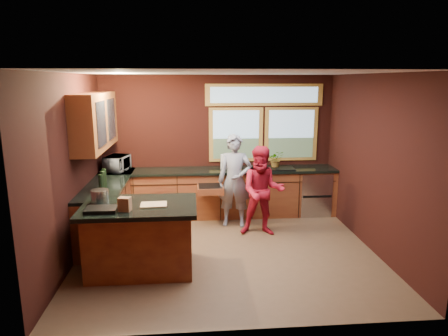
{
  "coord_description": "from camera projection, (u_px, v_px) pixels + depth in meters",
  "views": [
    {
      "loc": [
        -0.53,
        -5.75,
        2.6
      ],
      "look_at": [
        -0.02,
        0.4,
        1.24
      ],
      "focal_mm": 32.0,
      "sensor_mm": 36.0,
      "label": 1
    }
  ],
  "objects": [
    {
      "name": "potted_plant",
      "position": [
        276.0,
        159.0,
        7.75
      ],
      "size": [
        0.29,
        0.25,
        0.33
      ],
      "primitive_type": "imported",
      "color": "#999999",
      "rests_on": "back_counter"
    },
    {
      "name": "left_counter",
      "position": [
        109.0,
        209.0,
        6.76
      ],
      "size": [
        0.64,
        2.3,
        0.93
      ],
      "color": "#592015",
      "rests_on": "floor"
    },
    {
      "name": "person_grey",
      "position": [
        235.0,
        181.0,
        7.15
      ],
      "size": [
        0.67,
        0.51,
        1.67
      ],
      "primitive_type": "imported",
      "rotation": [
        0.0,
        0.0,
        -0.19
      ],
      "color": "slate",
      "rests_on": "floor"
    },
    {
      "name": "room_shell",
      "position": [
        187.0,
        134.0,
        6.07
      ],
      "size": [
        4.52,
        4.02,
        2.71
      ],
      "color": "black",
      "rests_on": "ground"
    },
    {
      "name": "black_tray",
      "position": [
        101.0,
        210.0,
        5.13
      ],
      "size": [
        0.4,
        0.28,
        0.05
      ],
      "primitive_type": "cube",
      "rotation": [
        0.0,
        0.0,
        0.01
      ],
      "color": "black",
      "rests_on": "island"
    },
    {
      "name": "paper_bag",
      "position": [
        125.0,
        204.0,
        5.14
      ],
      "size": [
        0.17,
        0.15,
        0.18
      ],
      "primitive_type": "cube",
      "rotation": [
        0.0,
        0.0,
        -0.21
      ],
      "color": "brown",
      "rests_on": "island"
    },
    {
      "name": "stock_pot",
      "position": [
        100.0,
        196.0,
        5.5
      ],
      "size": [
        0.24,
        0.24,
        0.18
      ],
      "primitive_type": "cylinder",
      "color": "silver",
      "rests_on": "island"
    },
    {
      "name": "back_counter",
      "position": [
        230.0,
        192.0,
        7.76
      ],
      "size": [
        4.5,
        0.64,
        0.93
      ],
      "color": "#592015",
      "rests_on": "floor"
    },
    {
      "name": "person_red",
      "position": [
        262.0,
        191.0,
        6.72
      ],
      "size": [
        0.82,
        0.68,
        1.53
      ],
      "primitive_type": "imported",
      "rotation": [
        0.0,
        0.0,
        -0.14
      ],
      "color": "#A81325",
      "rests_on": "floor"
    },
    {
      "name": "paper_towel",
      "position": [
        224.0,
        162.0,
        7.63
      ],
      "size": [
        0.12,
        0.12,
        0.28
      ],
      "primitive_type": "cylinder",
      "color": "white",
      "rests_on": "back_counter"
    },
    {
      "name": "microwave",
      "position": [
        117.0,
        163.0,
        7.46
      ],
      "size": [
        0.47,
        0.59,
        0.29
      ],
      "primitive_type": "imported",
      "rotation": [
        0.0,
        0.0,
        1.32
      ],
      "color": "#999999",
      "rests_on": "left_counter"
    },
    {
      "name": "floor",
      "position": [
        227.0,
        251.0,
        6.2
      ],
      "size": [
        4.5,
        4.5,
        0.0
      ],
      "primitive_type": "plane",
      "color": "brown",
      "rests_on": "ground"
    },
    {
      "name": "cutting_board",
      "position": [
        154.0,
        205.0,
        5.38
      ],
      "size": [
        0.36,
        0.26,
        0.02
      ],
      "primitive_type": "cube",
      "rotation": [
        0.0,
        0.0,
        0.04
      ],
      "color": "tan",
      "rests_on": "island"
    },
    {
      "name": "island",
      "position": [
        141.0,
        237.0,
        5.52
      ],
      "size": [
        1.55,
        1.05,
        0.95
      ],
      "color": "#592015",
      "rests_on": "floor"
    }
  ]
}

